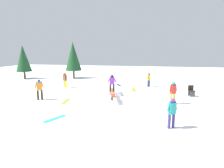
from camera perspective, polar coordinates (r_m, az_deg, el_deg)
The scene contains 16 objects.
ground_plane at distance 13.05m, azimuth 0.00°, elevation -5.32°, with size 60.00×60.00×0.00m, color white.
rail_feature at distance 12.91m, azimuth 0.00°, elevation -3.01°, with size 2.58×0.96×0.63m.
snow_kicker_ramp at distance 14.80m, azimuth -0.57°, elevation -2.56°, with size 1.80×1.50×0.42m, color white.
main_rider_on_rail at distance 12.76m, azimuth 0.00°, elevation 0.11°, with size 1.40×0.82×1.29m.
bystander_red at distance 12.64m, azimuth 19.29°, elevation -2.38°, with size 0.41×0.59×1.55m.
bystander_yellow at distance 18.18m, azimuth 11.93°, elevation 1.60°, with size 0.54×0.37×1.42m.
bystander_brown at distance 18.05m, azimuth -15.12°, elevation 1.57°, with size 0.42×0.65×1.52m.
bystander_orange at distance 14.08m, azimuth -22.63°, elevation -1.34°, with size 0.48×0.58×1.54m.
bystander_teal at distance 8.74m, azimuth 18.98°, elevation -8.48°, with size 0.41×0.53×1.46m.
loose_snowboard_cyan at distance 10.10m, azimuth -18.18°, elevation -10.69°, with size 1.31×0.28×0.02m, color #2BBBCB.
loose_snowboard_navy at distance 18.84m, azimuth 2.18°, elevation -0.29°, with size 1.47×0.28×0.02m, color navy.
loose_snowboard_lime at distance 13.19m, azimuth -14.91°, elevation -5.47°, with size 1.55×0.28×0.02m, color #8FCF2E.
folding_chair at distance 15.51m, azimuth 24.48°, elevation -2.14°, with size 0.52×0.52×0.88m.
backpack_on_snow at distance 16.00m, azimuth 6.97°, elevation -1.76°, with size 0.30×0.22×0.34m, color yellow.
pine_tree_near at distance 23.94m, azimuth -12.59°, elevation 8.80°, with size 2.11×2.11×4.79m.
pine_tree_far at distance 25.77m, azimuth -27.02°, elevation 7.44°, with size 1.92×1.92×4.36m.
Camera 1 is at (12.31, 2.38, 3.61)m, focal length 28.00 mm.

